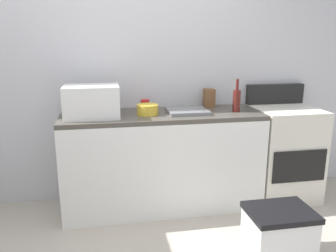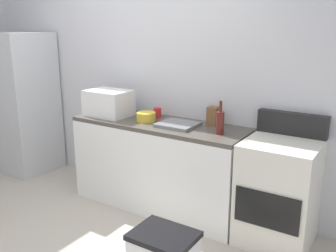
% 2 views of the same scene
% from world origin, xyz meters
% --- Properties ---
extents(wall_back, '(5.00, 0.10, 2.60)m').
position_xyz_m(wall_back, '(0.00, 1.55, 1.30)').
color(wall_back, silver).
rests_on(wall_back, ground_plane).
extents(kitchen_counter, '(1.80, 0.60, 0.90)m').
position_xyz_m(kitchen_counter, '(0.30, 1.20, 0.45)').
color(kitchen_counter, white).
rests_on(kitchen_counter, ground_plane).
extents(stove_oven, '(0.60, 0.61, 1.10)m').
position_xyz_m(stove_oven, '(1.52, 1.21, 0.47)').
color(stove_oven, silver).
rests_on(stove_oven, ground_plane).
extents(microwave, '(0.46, 0.34, 0.27)m').
position_xyz_m(microwave, '(-0.31, 1.15, 1.04)').
color(microwave, white).
rests_on(microwave, kitchen_counter).
extents(sink_basin, '(0.36, 0.32, 0.03)m').
position_xyz_m(sink_basin, '(0.53, 1.18, 0.92)').
color(sink_basin, slate).
rests_on(sink_basin, kitchen_counter).
extents(wine_bottle, '(0.07, 0.07, 0.30)m').
position_xyz_m(wine_bottle, '(0.98, 1.14, 1.01)').
color(wine_bottle, '#591E19').
rests_on(wine_bottle, kitchen_counter).
extents(coffee_mug, '(0.08, 0.08, 0.10)m').
position_xyz_m(coffee_mug, '(0.17, 1.36, 0.95)').
color(coffee_mug, red).
rests_on(coffee_mug, kitchen_counter).
extents(knife_block, '(0.10, 0.10, 0.18)m').
position_xyz_m(knife_block, '(0.79, 1.39, 0.99)').
color(knife_block, brown).
rests_on(knife_block, kitchen_counter).
extents(mixing_bowl, '(0.19, 0.19, 0.09)m').
position_xyz_m(mixing_bowl, '(0.16, 1.17, 0.95)').
color(mixing_bowl, gold).
rests_on(mixing_bowl, kitchen_counter).
extents(storage_bin, '(0.46, 0.36, 0.38)m').
position_xyz_m(storage_bin, '(0.99, 0.23, 0.19)').
color(storage_bin, silver).
rests_on(storage_bin, ground_plane).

